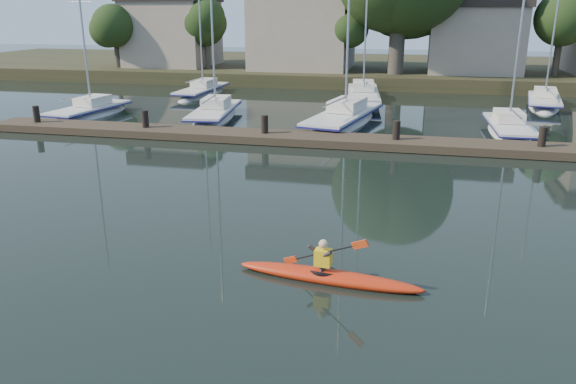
% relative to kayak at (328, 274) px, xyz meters
% --- Properties ---
extents(ground, '(160.00, 160.00, 0.00)m').
position_rel_kayak_xyz_m(ground, '(-2.08, -0.60, -0.17)').
color(ground, black).
rests_on(ground, ground).
extents(kayak, '(4.33, 1.12, 1.37)m').
position_rel_kayak_xyz_m(kayak, '(0.00, 0.00, 0.00)').
color(kayak, red).
rests_on(kayak, ground).
extents(dock, '(34.00, 2.00, 1.80)m').
position_rel_kayak_xyz_m(dock, '(-2.08, 13.40, 0.04)').
color(dock, '#433326').
rests_on(dock, ground).
extents(sailboat_0, '(2.66, 7.05, 10.93)m').
position_rel_kayak_xyz_m(sailboat_0, '(-16.57, 17.35, -0.35)').
color(sailboat_0, silver).
rests_on(sailboat_0, ground).
extents(sailboat_1, '(3.01, 8.18, 13.07)m').
position_rel_kayak_xyz_m(sailboat_1, '(-9.30, 18.27, -0.34)').
color(sailboat_1, silver).
rests_on(sailboat_1, ground).
extents(sailboat_2, '(3.96, 9.76, 15.75)m').
position_rel_kayak_xyz_m(sailboat_2, '(-2.01, 18.17, -0.36)').
color(sailboat_2, silver).
rests_on(sailboat_2, ground).
extents(sailboat_3, '(2.08, 7.17, 11.48)m').
position_rel_kayak_xyz_m(sailboat_3, '(6.23, 17.60, -0.34)').
color(sailboat_3, silver).
rests_on(sailboat_3, ground).
extents(sailboat_5, '(2.00, 8.08, 13.33)m').
position_rel_kayak_xyz_m(sailboat_5, '(-13.33, 26.72, -0.33)').
color(sailboat_5, silver).
rests_on(sailboat_5, ground).
extents(sailboat_6, '(3.24, 10.22, 15.97)m').
position_rel_kayak_xyz_m(sailboat_6, '(-1.82, 26.79, -0.35)').
color(sailboat_6, silver).
rests_on(sailboat_6, ground).
extents(sailboat_7, '(3.09, 7.60, 11.91)m').
position_rel_kayak_xyz_m(sailboat_7, '(9.58, 26.81, -0.34)').
color(sailboat_7, silver).
rests_on(sailboat_7, ground).
extents(shore, '(90.00, 25.25, 12.75)m').
position_rel_kayak_xyz_m(shore, '(-0.46, 39.69, 3.06)').
color(shore, '#252E17').
rests_on(shore, ground).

